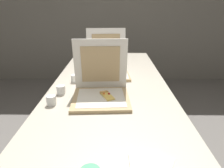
% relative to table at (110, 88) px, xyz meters
% --- Properties ---
extents(wall_back, '(10.00, 0.10, 2.60)m').
position_rel_table_xyz_m(wall_back, '(0.00, 2.23, 0.62)').
color(wall_back, gray).
rests_on(wall_back, ground).
extents(table, '(0.94, 2.38, 0.73)m').
position_rel_table_xyz_m(table, '(0.00, 0.00, 0.00)').
color(table, '#BCB29E').
rests_on(table, ground).
extents(pizza_box_front, '(0.40, 0.41, 0.40)m').
position_rel_table_xyz_m(pizza_box_front, '(-0.06, -0.31, 0.10)').
color(pizza_box_front, tan).
rests_on(pizza_box_front, table).
extents(pizza_box_middle, '(0.42, 0.48, 0.40)m').
position_rel_table_xyz_m(pizza_box_middle, '(-0.03, 0.26, 0.10)').
color(pizza_box_middle, tan).
rests_on(pizza_box_middle, table).
extents(cup_white_mid, '(0.06, 0.06, 0.06)m').
position_rel_table_xyz_m(cup_white_mid, '(-0.30, 0.03, 0.07)').
color(cup_white_mid, white).
rests_on(cup_white_mid, table).
extents(cup_white_near_left, '(0.06, 0.06, 0.06)m').
position_rel_table_xyz_m(cup_white_near_left, '(-0.38, -0.41, 0.07)').
color(cup_white_near_left, white).
rests_on(cup_white_near_left, table).
extents(cup_white_near_center, '(0.06, 0.06, 0.06)m').
position_rel_table_xyz_m(cup_white_near_center, '(-0.36, -0.23, 0.07)').
color(cup_white_near_center, white).
rests_on(cup_white_near_center, table).
extents(napkin_pile, '(0.20, 0.20, 0.01)m').
position_rel_table_xyz_m(napkin_pile, '(0.19, -0.97, 0.05)').
color(napkin_pile, white).
rests_on(napkin_pile, table).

